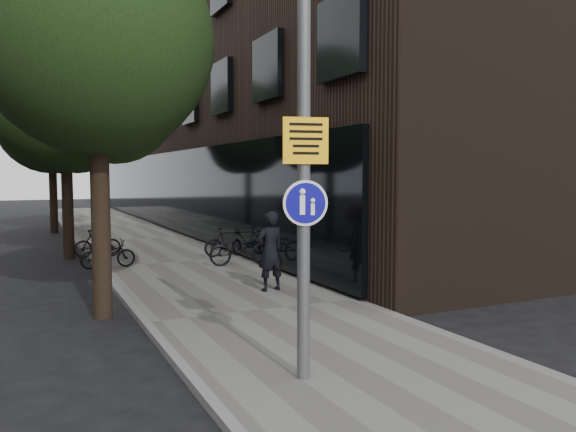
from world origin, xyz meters
TOP-DOWN VIEW (x-y plane):
  - ground at (0.00, 0.00)m, footprint 120.00×120.00m
  - sidewalk at (0.25, 10.00)m, footprint 4.50×60.00m
  - curb_edge at (-2.00, 10.00)m, footprint 0.15×60.00m
  - building_right_dark_brick at (8.50, 22.00)m, footprint 12.00×40.00m
  - street_tree_near at (-2.53, 4.64)m, footprint 4.40×4.40m
  - street_tree_mid at (-2.53, 13.14)m, footprint 5.00×5.00m
  - street_tree_far at (-2.53, 22.14)m, footprint 5.00×5.00m
  - signpost at (-0.70, -0.33)m, footprint 0.57×0.17m
  - pedestrian at (1.11, 4.90)m, footprint 0.71×0.51m
  - parked_bike_facade_near at (1.78, 8.54)m, footprint 1.95×0.95m
  - parked_bike_facade_far at (2.00, 10.41)m, footprint 1.60×0.57m
  - parked_bike_curb_near at (-1.80, 9.69)m, footprint 1.55×0.64m
  - parked_bike_curb_far at (-1.80, 12.04)m, footprint 1.50×0.54m

SIDE VIEW (x-z plane):
  - ground at x=0.00m, z-range 0.00..0.00m
  - sidewalk at x=0.25m, z-range 0.00..0.12m
  - curb_edge at x=-2.00m, z-range 0.00..0.13m
  - parked_bike_curb_near at x=-1.80m, z-range 0.12..0.91m
  - parked_bike_curb_far at x=-1.80m, z-range 0.12..1.00m
  - parked_bike_facade_far at x=2.00m, z-range 0.12..1.06m
  - parked_bike_facade_near at x=1.78m, z-range 0.12..1.10m
  - pedestrian at x=1.11m, z-range 0.12..1.94m
  - signpost at x=-0.70m, z-range 0.14..5.17m
  - street_tree_near at x=-2.53m, z-range 1.36..8.86m
  - street_tree_mid at x=-2.53m, z-range 1.21..9.01m
  - street_tree_far at x=-2.53m, z-range 1.21..9.01m
  - building_right_dark_brick at x=8.50m, z-range 0.00..18.00m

